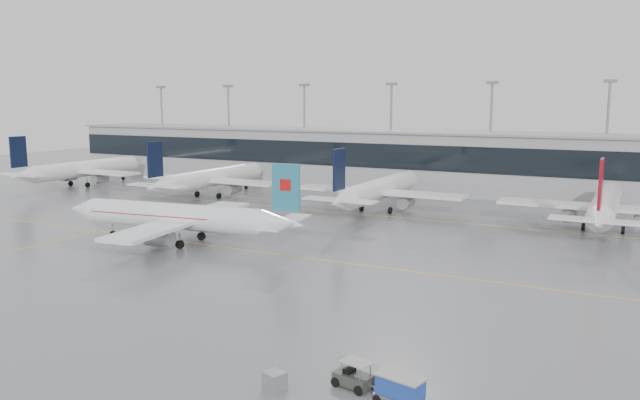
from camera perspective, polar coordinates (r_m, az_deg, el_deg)
The scene contains 16 objects.
ground at distance 76.92m, azimuth -4.11°, elevation -4.93°, with size 320.00×320.00×0.00m, color slate.
taxi_line_main at distance 76.92m, azimuth -4.11°, elevation -4.93°, with size 120.00×0.25×0.01m, color gold.
taxi_line_north at distance 103.14m, azimuth 4.58°, elevation -1.35°, with size 120.00×0.25×0.01m, color gold.
taxi_line_cross at distance 106.25m, azimuth -13.78°, elevation -1.28°, with size 0.25×60.00×0.01m, color gold.
terminal at distance 132.19m, azimuth 9.98°, elevation 3.45°, with size 180.00×15.00×12.00m, color #9C9DA0.
terminal_glass at distance 124.89m, azimuth 8.96°, elevation 3.85°, with size 180.00×0.20×5.00m, color black.
terminal_roof at distance 131.75m, azimuth 10.06°, elevation 6.13°, with size 182.00×16.00×0.40m, color gray.
light_masts at distance 137.44m, azimuth 10.82°, elevation 6.70°, with size 156.40×1.00×22.60m.
air_canada_jet at distance 83.44m, azimuth -12.49°, elevation -1.56°, with size 35.62×28.41×11.08m.
parked_jet_a at distance 146.87m, azimuth -20.89°, elevation 2.64°, with size 29.64×36.96×11.72m.
parked_jet_b at distance 123.17m, azimuth -9.92°, elevation 1.98°, with size 29.64×36.96×11.72m.
parked_jet_c at distance 105.93m, azimuth 5.37°, elevation 0.95°, with size 29.64×36.96×11.72m.
parked_jet_d at distance 98.59m, azimuth 24.60°, elevation -0.44°, with size 29.64×36.96×11.72m.
baggage_tug at distance 42.36m, azimuth 3.06°, elevation -15.94°, with size 3.86×2.08×1.84m.
baggage_cart at distance 40.33m, azimuth 7.34°, elevation -16.64°, with size 3.31×2.29×1.87m.
gse_unit at distance 42.00m, azimuth -4.16°, elevation -16.20°, with size 1.26×1.17×1.26m, color gray.
Camera 1 is at (38.94, -63.70, 18.51)m, focal length 35.00 mm.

